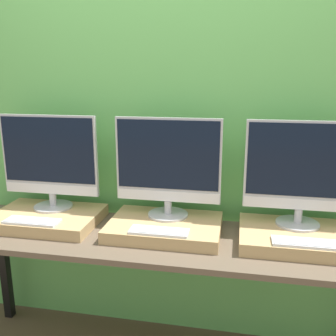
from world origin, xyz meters
TOP-DOWN VIEW (x-y plane):
  - wall_back at (0.00, 0.64)m, footprint 8.00×0.04m
  - workbench at (0.00, 0.29)m, footprint 2.32×0.57m
  - wooden_riser_left at (-0.68, 0.34)m, footprint 0.58×0.41m
  - monitor_left at (-0.68, 0.43)m, footprint 0.56×0.22m
  - keyboard_left at (-0.68, 0.20)m, footprint 0.29×0.10m
  - wooden_riser_center at (0.00, 0.34)m, footprint 0.58×0.41m
  - monitor_center at (0.00, 0.43)m, footprint 0.56×0.22m
  - keyboard_center at (0.00, 0.20)m, footprint 0.29×0.10m
  - wooden_riser_right at (0.68, 0.34)m, footprint 0.58×0.41m
  - monitor_right at (0.68, 0.43)m, footprint 0.56×0.22m
  - keyboard_right at (0.68, 0.20)m, footprint 0.29×0.10m

SIDE VIEW (x-z plane):
  - workbench at x=0.00m, z-range 0.31..1.08m
  - wooden_riser_left at x=-0.68m, z-range 0.77..0.83m
  - wooden_riser_center at x=0.00m, z-range 0.77..0.83m
  - wooden_riser_right at x=0.68m, z-range 0.77..0.83m
  - keyboard_left at x=-0.68m, z-range 0.83..0.85m
  - keyboard_center at x=0.00m, z-range 0.83..0.85m
  - keyboard_right at x=0.68m, z-range 0.83..0.85m
  - monitor_left at x=-0.68m, z-range 0.85..1.39m
  - monitor_center at x=0.00m, z-range 0.85..1.39m
  - monitor_right at x=0.68m, z-range 0.85..1.39m
  - wall_back at x=0.00m, z-range 0.00..2.60m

